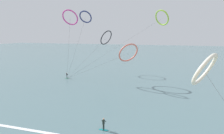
# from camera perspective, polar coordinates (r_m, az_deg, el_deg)

# --- Properties ---
(sea_water) EXTENTS (400.00, 200.00, 0.08)m
(sea_water) POSITION_cam_1_polar(r_m,az_deg,el_deg) (114.81, 12.58, 4.08)
(sea_water) COLOR slate
(sea_water) RESTS_ON ground
(surfer_teal) EXTENTS (1.40, 0.60, 1.70)m
(surfer_teal) POSITION_cam_1_polar(r_m,az_deg,el_deg) (24.42, -2.76, -18.30)
(surfer_teal) COLOR teal
(surfer_teal) RESTS_ON ground
(surfer_emerald) EXTENTS (1.40, 0.73, 1.70)m
(surfer_emerald) POSITION_cam_1_polar(r_m,az_deg,el_deg) (52.13, -14.48, -2.81)
(surfer_emerald) COLOR #199351
(surfer_emerald) RESTS_ON ground
(kite_magenta) EXTENTS (4.52, 2.66, 19.05)m
(kite_magenta) POSITION_cam_1_polar(r_m,az_deg,el_deg) (50.02, -13.48, 15.41)
(kite_magenta) COLOR #CC288E
(kite_magenta) RESTS_ON ground
(kite_lime) EXTENTS (27.79, 9.91, 19.13)m
(kite_lime) POSITION_cam_1_polar(r_m,az_deg,el_deg) (50.98, 15.90, 15.16)
(kite_lime) COLOR #8CC62D
(kite_lime) RESTS_ON ground
(kite_charcoal) EXTENTS (10.40, 13.43, 13.86)m
(kite_charcoal) POSITION_cam_1_polar(r_m,az_deg,el_deg) (56.81, -1.92, 9.52)
(kite_charcoal) COLOR black
(kite_charcoal) RESTS_ON ground
(kite_coral) EXTENTS (20.94, 5.79, 10.52)m
(kite_coral) POSITION_cam_1_polar(r_m,az_deg,el_deg) (43.82, 5.35, 4.62)
(kite_coral) COLOR #EA7260
(kite_coral) RESTS_ON ground
(kite_ivory) EXTENTS (7.67, 8.07, 10.72)m
(kite_ivory) POSITION_cam_1_polar(r_m,az_deg,el_deg) (22.35, 27.90, -0.76)
(kite_ivory) COLOR silver
(kite_ivory) RESTS_ON ground
(kite_navy) EXTENTS (9.15, 3.30, 18.34)m
(kite_navy) POSITION_cam_1_polar(r_m,az_deg,el_deg) (45.48, -8.64, 15.80)
(kite_navy) COLOR navy
(kite_navy) RESTS_ON ground
(wave_crest_mid) EXTENTS (12.67, 0.91, 0.12)m
(wave_crest_mid) POSITION_cam_1_polar(r_m,az_deg,el_deg) (28.20, -28.34, -17.20)
(wave_crest_mid) COLOR white
(wave_crest_mid) RESTS_ON ground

